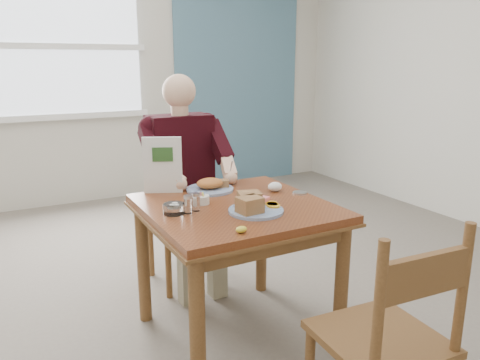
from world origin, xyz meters
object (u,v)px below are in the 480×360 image
table (236,225)px  diner (184,166)px  near_plate (253,205)px  far_plate (211,186)px  chair_far (181,212)px  chair_near (388,342)px

table → diner: bearing=90.0°
near_plate → far_plate: near_plate is taller
chair_far → far_plate: size_ratio=2.83×
chair_far → far_plate: bearing=-90.3°
near_plate → far_plate: bearing=92.2°
table → diner: size_ratio=0.66×
chair_near → near_plate: 0.88m
chair_near → diner: size_ratio=0.69×
diner → near_plate: (0.01, -0.86, -0.03)m
chair_far → diner: bearing=-90.0°
chair_far → near_plate: bearing=-89.1°
diner → near_plate: bearing=-89.0°
near_plate → far_plate: 0.45m
far_plate → chair_far: bearing=89.7°
near_plate → chair_far: bearing=90.9°
diner → chair_far: bearing=90.0°
diner → table: bearing=-90.0°
table → chair_far: 0.81m
table → chair_far: bearing=90.0°
chair_near → near_plate: bearing=96.9°
table → chair_far: chair_far is taller
near_plate → diner: bearing=91.0°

